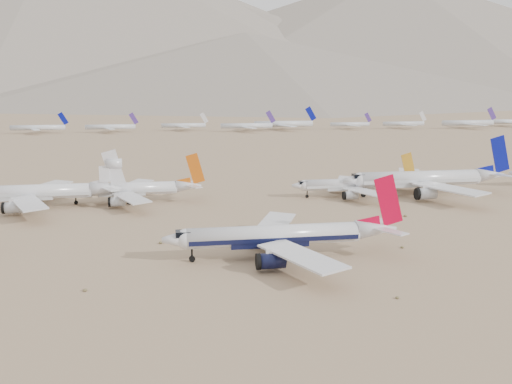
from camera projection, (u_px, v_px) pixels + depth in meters
The scene contains 10 objects.
ground at pixel (301, 255), 125.48m from camera, with size 7000.00×7000.00×0.00m, color #7D6449.
main_airliner at pixel (284, 236), 123.20m from camera, with size 50.28×49.11×17.74m.
row2_navy_widebody at pixel (427, 179), 191.52m from camera, with size 56.04×54.80×19.94m.
row2_gold_tail at pixel (354, 184), 189.61m from camera, with size 40.62×39.73×14.46m.
row2_orange_tail at pixel (131, 189), 179.78m from camera, with size 43.32×42.38×15.45m.
row2_white_trijet at pixel (38, 192), 171.63m from camera, with size 49.50×48.38×17.54m.
distant_storage_row at pixel (265, 125), 449.90m from camera, with size 667.80×57.58×16.20m.
mountain_range at pixel (192, 30), 1697.07m from camera, with size 7354.00×3024.00×470.00m.
foothills at pixel (413, 69), 1262.90m from camera, with size 4637.50×1395.00×155.00m.
desert_scrub at pixel (182, 303), 97.79m from camera, with size 219.83×121.67×0.63m.
Camera 1 is at (-29.43, -117.33, 37.50)m, focal length 40.00 mm.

